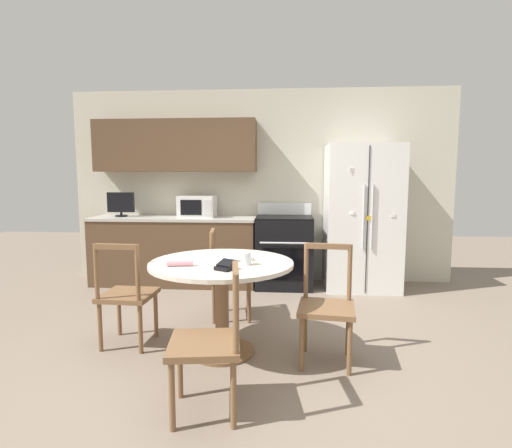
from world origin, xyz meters
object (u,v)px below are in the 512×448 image
at_px(oven_range, 284,251).
at_px(dining_chair_far, 229,276).
at_px(dining_chair_right, 327,307).
at_px(dining_chair_left, 127,295).
at_px(dining_chair_near, 209,344).
at_px(microwave, 197,206).
at_px(refrigerator, 362,218).
at_px(wallet, 225,266).
at_px(countertop_tv, 121,204).
at_px(candle_glass, 246,260).

distance_m(oven_range, dining_chair_far, 1.35).
bearing_deg(dining_chair_right, dining_chair_left, 1.06).
bearing_deg(dining_chair_left, dining_chair_far, 46.57).
height_order(dining_chair_left, dining_chair_near, same).
distance_m(oven_range, microwave, 1.29).
xyz_separation_m(refrigerator, microwave, (-2.14, 0.10, 0.12)).
distance_m(refrigerator, wallet, 2.71).
height_order(dining_chair_near, dining_chair_far, same).
distance_m(refrigerator, dining_chair_right, 2.27).
xyz_separation_m(refrigerator, dining_chair_far, (-1.54, -1.21, -0.48)).
xyz_separation_m(dining_chair_left, dining_chair_right, (1.65, -0.17, 0.00)).
relative_size(countertop_tv, wallet, 2.13).
relative_size(dining_chair_left, dining_chair_right, 1.00).
distance_m(countertop_tv, dining_chair_far, 2.16).
xyz_separation_m(refrigerator, countertop_tv, (-3.17, 0.06, 0.16)).
bearing_deg(dining_chair_left, countertop_tv, 115.85).
distance_m(countertop_tv, dining_chair_right, 3.40).
distance_m(countertop_tv, dining_chair_left, 2.28).
height_order(refrigerator, countertop_tv, refrigerator).
bearing_deg(dining_chair_far, countertop_tv, -134.85).
bearing_deg(dining_chair_near, dining_chair_right, -53.63).
bearing_deg(dining_chair_left, oven_range, 58.69).
height_order(dining_chair_right, candle_glass, dining_chair_right).
relative_size(refrigerator, countertop_tv, 5.08).
relative_size(dining_chair_near, dining_chair_right, 1.00).
xyz_separation_m(oven_range, microwave, (-1.16, 0.07, 0.57)).
height_order(microwave, candle_glass, microwave).
distance_m(oven_range, dining_chair_right, 2.17).
bearing_deg(dining_chair_left, wallet, -19.65).
height_order(dining_chair_far, wallet, dining_chair_far).
height_order(oven_range, microwave, microwave).
distance_m(dining_chair_far, dining_chair_right, 1.27).
bearing_deg(dining_chair_near, dining_chair_left, 36.36).
distance_m(oven_range, dining_chair_near, 2.92).
xyz_separation_m(dining_chair_near, dining_chair_far, (-0.12, 1.65, 0.00)).
height_order(oven_range, wallet, oven_range).
bearing_deg(microwave, candle_glass, -68.74).
relative_size(microwave, countertop_tv, 1.31).
xyz_separation_m(microwave, candle_glass, (0.87, -2.24, -0.24)).
relative_size(refrigerator, dining_chair_left, 2.03).
distance_m(refrigerator, dining_chair_near, 3.23).
xyz_separation_m(microwave, wallet, (0.74, -2.41, -0.25)).
relative_size(dining_chair_left, dining_chair_far, 1.00).
bearing_deg(candle_glass, dining_chair_right, 2.34).
bearing_deg(dining_chair_right, microwave, -49.10).
bearing_deg(wallet, refrigerator, 58.77).
xyz_separation_m(oven_range, dining_chair_far, (-0.55, -1.23, -0.03)).
bearing_deg(refrigerator, countertop_tv, 178.92).
bearing_deg(candle_glass, dining_chair_near, -101.82).
bearing_deg(oven_range, dining_chair_right, -81.07).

